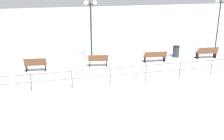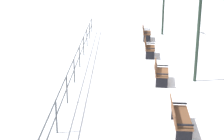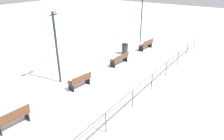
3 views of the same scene
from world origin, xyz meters
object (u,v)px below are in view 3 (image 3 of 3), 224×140
at_px(bench_third, 80,81).
at_px(trash_bin, 125,49).
at_px(bench_fourth, 13,118).
at_px(lamppost_near, 142,11).
at_px(bench_nearest, 146,44).
at_px(lamppost_middle, 55,32).
at_px(bench_second, 120,59).

height_order(bench_third, trash_bin, bench_third).
bearing_deg(bench_third, bench_fourth, 99.25).
relative_size(bench_third, bench_fourth, 0.99).
height_order(lamppost_near, trash_bin, lamppost_near).
height_order(bench_nearest, lamppost_middle, lamppost_middle).
distance_m(bench_nearest, bench_third, 8.44).
bearing_deg(bench_second, bench_third, 94.44).
bearing_deg(lamppost_middle, bench_fourth, 111.10).
bearing_deg(trash_bin, bench_third, 97.96).
xyz_separation_m(bench_second, lamppost_middle, (1.49, 4.43, 2.73)).
xyz_separation_m(lamppost_near, lamppost_middle, (0.00, 10.41, 0.20)).
relative_size(bench_nearest, lamppost_middle, 0.38).
distance_m(bench_third, lamppost_near, 10.61).
bearing_deg(lamppost_near, bench_second, 103.96).
xyz_separation_m(bench_fourth, lamppost_middle, (1.55, -4.01, 2.69)).
xyz_separation_m(bench_nearest, bench_third, (0.07, 8.43, -0.02)).
height_order(bench_third, lamppost_near, lamppost_near).
height_order(bench_fourth, trash_bin, bench_fourth).
height_order(lamppost_near, lamppost_middle, lamppost_middle).
xyz_separation_m(bench_nearest, trash_bin, (0.96, 2.09, -0.03)).
distance_m(bench_fourth, trash_bin, 10.60).
bearing_deg(lamppost_middle, bench_nearest, -100.15).
height_order(bench_second, lamppost_middle, lamppost_middle).
xyz_separation_m(bench_fourth, lamppost_near, (1.55, -14.41, 2.49)).
relative_size(bench_fourth, lamppost_near, 0.35).
relative_size(bench_second, bench_fourth, 1.16).
bearing_deg(bench_third, lamppost_middle, 16.26).
distance_m(bench_second, trash_bin, 2.30).
distance_m(bench_nearest, bench_second, 4.21).
relative_size(bench_third, lamppost_middle, 0.33).
distance_m(lamppost_near, lamppost_middle, 10.41).
height_order(lamppost_middle, trash_bin, lamppost_middle).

